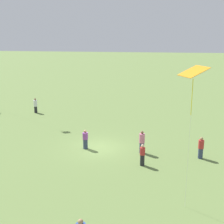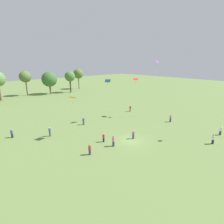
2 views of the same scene
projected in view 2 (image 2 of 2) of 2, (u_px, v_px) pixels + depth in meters
name	position (u px, v px, depth m)	size (l,w,h in m)	color
ground_plane	(131.00, 141.00, 31.21)	(240.00, 240.00, 0.00)	olive
tree_3	(25.00, 77.00, 69.80)	(4.56, 4.56, 9.89)	brown
tree_4	(49.00, 79.00, 73.42)	(6.31, 6.31, 9.45)	brown
tree_5	(70.00, 77.00, 77.03)	(4.49, 4.49, 9.37)	brown
tree_6	(78.00, 74.00, 87.16)	(4.86, 4.86, 9.93)	brown
person_0	(130.00, 108.00, 49.02)	(0.65, 0.65, 1.77)	#847056
person_2	(50.00, 132.00, 32.89)	(0.54, 0.54, 1.79)	#4C4C51
person_3	(84.00, 121.00, 38.86)	(0.56, 0.56, 1.66)	#4C4C51
person_4	(104.00, 138.00, 30.62)	(0.50, 0.50, 1.62)	#232328
person_5	(90.00, 150.00, 26.41)	(0.58, 0.58, 1.71)	#333D5B
person_6	(133.00, 135.00, 31.87)	(0.59, 0.59, 1.62)	#333D5B
person_7	(221.00, 131.00, 33.46)	(0.63, 0.63, 1.77)	#333D5B
person_8	(171.00, 118.00, 40.66)	(0.65, 0.65, 1.74)	#333D5B
person_9	(12.00, 134.00, 32.32)	(0.52, 0.52, 1.57)	#232328
person_10	(213.00, 139.00, 29.84)	(0.58, 0.58, 1.77)	#232328
person_11	(113.00, 141.00, 29.01)	(0.63, 0.63, 1.86)	#333D5B
kite_0	(73.00, 99.00, 30.73)	(1.57, 1.61, 7.79)	orange
kite_1	(136.00, 80.00, 43.18)	(1.67, 1.67, 9.57)	red
kite_3	(157.00, 66.00, 42.03)	(0.70, 0.49, 13.76)	purple
kite_4	(108.00, 82.00, 38.95)	(1.54, 1.47, 9.84)	blue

